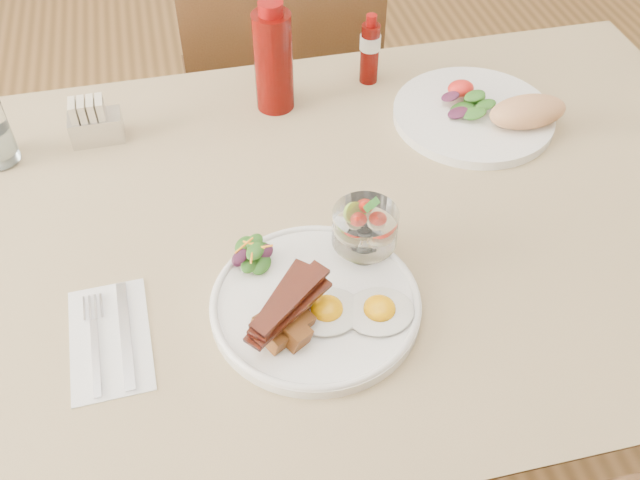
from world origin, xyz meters
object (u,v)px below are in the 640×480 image
at_px(main_plate, 315,304).
at_px(fruit_cup, 365,227).
at_px(second_plate, 486,113).
at_px(hot_sauce_bottle, 370,50).
at_px(chair_far, 279,93).
at_px(ketchup_bottle, 273,60).
at_px(sugar_caddy, 94,123).
at_px(table, 352,254).

xyz_separation_m(main_plate, fruit_cup, (0.08, 0.07, 0.06)).
xyz_separation_m(fruit_cup, second_plate, (0.29, 0.27, -0.05)).
xyz_separation_m(fruit_cup, hot_sauce_bottle, (0.13, 0.43, -0.00)).
xyz_separation_m(chair_far, hot_sauce_bottle, (0.12, -0.32, 0.29)).
bearing_deg(chair_far, hot_sauce_bottle, -70.01).
height_order(fruit_cup, hot_sauce_bottle, hot_sauce_bottle).
relative_size(second_plate, ketchup_bottle, 1.43).
distance_m(main_plate, ketchup_bottle, 0.47).
xyz_separation_m(main_plate, ketchup_bottle, (0.03, 0.46, 0.08)).
xyz_separation_m(ketchup_bottle, sugar_caddy, (-0.31, -0.03, -0.06)).
distance_m(fruit_cup, second_plate, 0.40).
xyz_separation_m(main_plate, second_plate, (0.38, 0.34, 0.01)).
bearing_deg(fruit_cup, main_plate, -140.57).
bearing_deg(table, sugar_caddy, 143.90).
relative_size(chair_far, hot_sauce_bottle, 7.04).
distance_m(main_plate, second_plate, 0.50).
height_order(table, sugar_caddy, sugar_caddy).
distance_m(table, second_plate, 0.35).
bearing_deg(ketchup_bottle, sugar_caddy, -174.72).
bearing_deg(ketchup_bottle, table, -77.96).
xyz_separation_m(fruit_cup, ketchup_bottle, (-0.05, 0.40, 0.03)).
bearing_deg(ketchup_bottle, main_plate, -93.96).
bearing_deg(table, fruit_cup, -97.33).
relative_size(second_plate, hot_sauce_bottle, 2.14).
bearing_deg(sugar_caddy, table, -36.57).
bearing_deg(chair_far, main_plate, -96.66).
height_order(second_plate, ketchup_bottle, ketchup_bottle).
bearing_deg(main_plate, fruit_cup, 39.43).
relative_size(main_plate, hot_sauce_bottle, 2.12).
relative_size(ketchup_bottle, sugar_caddy, 2.29).
distance_m(main_plate, sugar_caddy, 0.52).
distance_m(ketchup_bottle, sugar_caddy, 0.32).
height_order(chair_far, main_plate, chair_far).
bearing_deg(second_plate, ketchup_bottle, 159.49).
height_order(ketchup_bottle, hot_sauce_bottle, ketchup_bottle).
xyz_separation_m(second_plate, ketchup_bottle, (-0.34, 0.13, 0.07)).
height_order(fruit_cup, sugar_caddy, fruit_cup).
bearing_deg(main_plate, chair_far, 83.34).
xyz_separation_m(second_plate, hot_sauce_bottle, (-0.16, 0.17, 0.05)).
bearing_deg(hot_sauce_bottle, table, -109.04).
xyz_separation_m(chair_far, sugar_caddy, (-0.37, -0.39, 0.26)).
bearing_deg(chair_far, sugar_caddy, -133.78).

